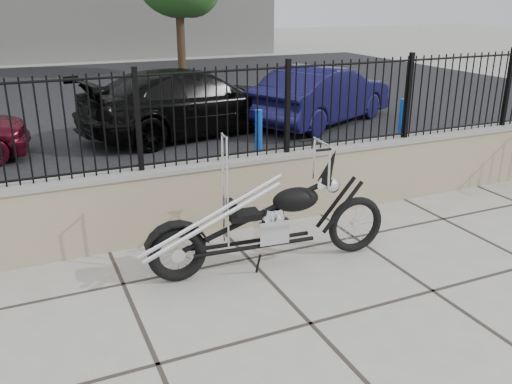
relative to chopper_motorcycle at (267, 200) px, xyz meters
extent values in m
plane|color=#99968E|center=(-0.12, -1.25, -0.82)|extent=(90.00, 90.00, 0.00)
plane|color=black|center=(-0.12, 11.25, -0.82)|extent=(30.00, 30.00, 0.00)
cube|color=gray|center=(-0.12, 1.25, -0.34)|extent=(14.00, 0.36, 0.96)
cube|color=black|center=(-0.12, 1.25, 0.74)|extent=(14.00, 0.08, 1.20)
imported|color=black|center=(1.18, 6.53, -0.09)|extent=(5.37, 3.04, 1.47)
imported|color=#131140|center=(4.45, 6.24, -0.12)|extent=(4.48, 3.25, 1.41)
cylinder|color=#0C44BD|center=(1.48, 3.48, -0.28)|extent=(0.16, 0.16, 1.08)
cylinder|color=#0B53AB|center=(4.98, 3.91, -0.35)|extent=(0.13, 0.13, 0.95)
cylinder|color=#382619|center=(3.76, 15.80, 0.76)|extent=(0.32, 0.32, 3.17)
camera|label=1|loc=(-2.42, -5.11, 2.16)|focal=38.00mm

